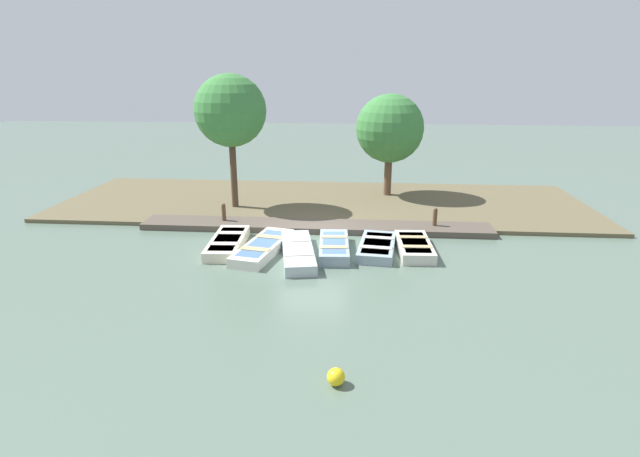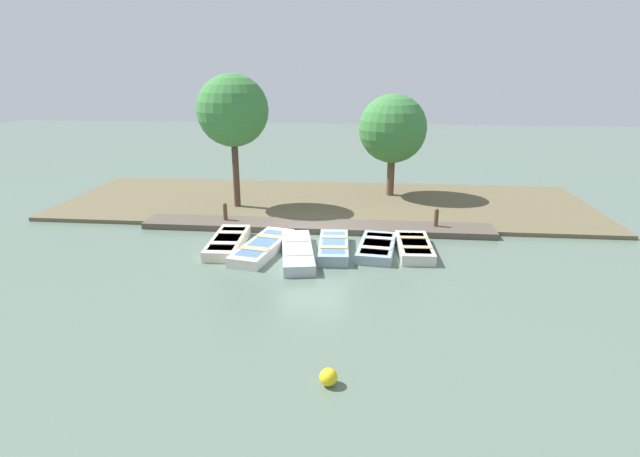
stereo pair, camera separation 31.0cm
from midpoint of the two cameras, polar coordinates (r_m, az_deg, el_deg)
The scene contains 14 objects.
ground_plane at distance 18.64m, azimuth -0.35°, elevation -1.16°, with size 80.00×80.00×0.00m, color #566B5B.
shore_bank at distance 23.38m, azimuth 0.95°, elevation 3.02°, with size 8.00×24.00×0.16m.
dock_walkway at distance 19.69m, azimuth 0.00°, elevation 0.26°, with size 1.41×13.74×0.24m.
rowboat_0 at distance 17.96m, azimuth -10.01°, elevation -1.56°, with size 3.14×1.26×0.38m.
rowboat_1 at distance 17.35m, azimuth -6.05°, elevation -2.11°, with size 3.59×1.75×0.37m.
rowboat_2 at distance 16.82m, azimuth -2.09°, elevation -2.65°, with size 3.68×1.63×0.39m.
rowboat_3 at distance 17.20m, azimuth 2.09°, elevation -2.13°, with size 2.87×1.16×0.41m.
rowboat_4 at distance 17.38m, azimuth 7.02°, elevation -2.14°, with size 2.83×1.47×0.36m.
rowboat_5 at distance 17.51m, azimuth 11.22°, elevation -2.12°, with size 2.67×1.21×0.40m.
mooring_post_near at distance 20.38m, azimuth -10.34°, elevation 1.64°, with size 0.17×0.17×0.95m.
mooring_post_far at distance 19.80m, azimuth 13.56°, elevation 0.94°, with size 0.17×0.17×0.95m.
buoy at distance 10.44m, azimuth 1.86°, elevation -16.61°, with size 0.37×0.37×0.37m.
park_tree_far_left at distance 22.00m, azimuth -9.54°, elevation 13.10°, with size 3.05×3.05×5.89m.
park_tree_left at distance 24.11m, azimuth 8.68°, elevation 11.18°, with size 3.20×3.20×4.96m.
Camera 2 is at (17.49, 2.03, 6.11)m, focal length 28.00 mm.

